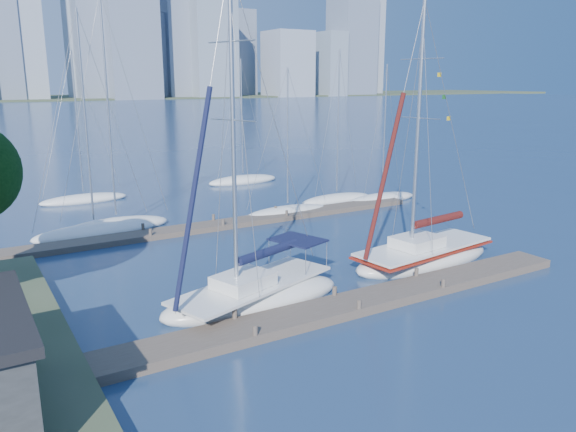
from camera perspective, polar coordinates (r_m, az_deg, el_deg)
ground at (r=25.27m, az=5.93°, el=-9.48°), size 700.00×700.00×0.00m
near_dock at (r=25.19m, az=5.94°, el=-9.06°), size 26.00×2.00×0.40m
far_dock at (r=39.28m, az=-5.75°, el=-0.73°), size 30.00×1.80×0.36m
sailboat_navy at (r=25.32m, az=-3.58°, el=-6.56°), size 9.22×5.54×14.90m
sailboat_maroon at (r=31.69m, az=13.65°, el=-2.92°), size 9.44×4.05×14.34m
bg_boat_0 at (r=38.60m, az=-19.04°, el=-1.52°), size 8.16×4.26×14.45m
bg_boat_1 at (r=39.82m, az=-17.00°, el=-0.89°), size 7.17×2.58×15.57m
bg_boat_3 at (r=42.30m, az=-0.04°, el=0.44°), size 7.00×2.14×11.07m
bg_boat_4 at (r=47.00m, az=4.95°, el=1.75°), size 6.95×4.48×12.58m
bg_boat_5 at (r=47.83m, az=9.51°, el=1.80°), size 6.97×4.55×11.43m
bg_boat_6 at (r=49.75m, az=-20.01°, el=1.63°), size 7.32×4.16×12.52m
bg_boat_7 at (r=55.66m, az=-4.58°, el=3.64°), size 7.57×4.89×12.19m
skyline at (r=311.85m, az=-25.41°, el=16.95°), size 503.41×51.31×100.68m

